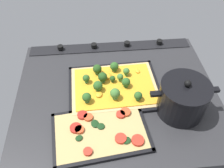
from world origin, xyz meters
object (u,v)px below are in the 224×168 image
Objects in this scene: cooking_pot at (183,98)px; broccoli_pizza at (112,85)px; baking_tray_front at (114,88)px; veggie_pizza_back at (101,131)px; baking_tray_back at (100,133)px.

broccoli_pizza is at bearing -29.06° from cooking_pot.
baking_tray_front is at bearing 167.56° from broccoli_pizza.
baking_tray_front is 1.54× the size of cooking_pot.
baking_tray_front is at bearing -107.93° from veggie_pizza_back.
baking_tray_back is 32.08cm from cooking_pot.
broccoli_pizza is 28.20cm from cooking_pot.
baking_tray_back is 1.08× the size of veggie_pizza_back.
baking_tray_back is 1.44× the size of cooking_pot.
baking_tray_front is at bearing -29.50° from cooking_pot.
cooking_pot reaches higher than broccoli_pizza.
veggie_pizza_back reaches higher than baking_tray_back.
baking_tray_front and baking_tray_back have the same top height.
baking_tray_back is (6.22, 20.97, -1.72)cm from broccoli_pizza.
baking_tray_front is 27.87cm from cooking_pot.
cooking_pot is at bearing -166.25° from baking_tray_back.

